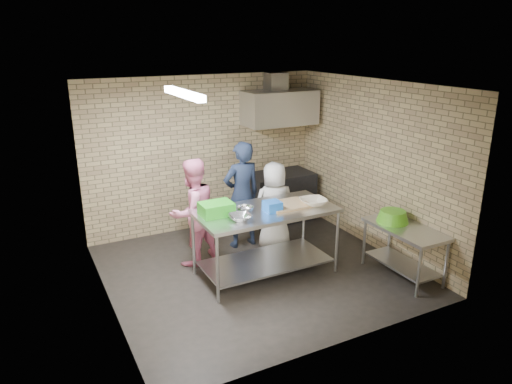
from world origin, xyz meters
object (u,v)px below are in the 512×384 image
prep_table (266,242)px  man_navy (242,195)px  stove (280,196)px  green_crate (216,209)px  blue_tub (272,206)px  woman_pink (193,212)px  side_counter (403,252)px  woman_white (274,206)px  bottle_green (296,109)px  green_basin (393,216)px

prep_table → man_navy: bearing=83.2°
stove → green_crate: (-1.96, -1.65, 0.62)m
prep_table → green_crate: bearing=170.3°
stove → blue_tub: 2.31m
prep_table → woman_pink: 1.18m
man_navy → side_counter: bearing=126.3°
side_counter → woman_white: bearing=124.4°
bottle_green → woman_white: bearing=-132.1°
green_basin → woman_pink: (-2.49, 1.53, -0.02)m
blue_tub → side_counter: bearing=-27.9°
prep_table → man_navy: size_ratio=1.13×
blue_tub → bottle_green: bottle_green is taller
stove → bottle_green: size_ratio=8.00×
green_basin → prep_table: bearing=156.7°
prep_table → blue_tub: size_ratio=9.00×
blue_tub → woman_pink: 1.26m
stove → bottle_green: (0.45, 0.24, 1.57)m
prep_table → blue_tub: blue_tub is taller
stove → woman_white: woman_white is taller
green_basin → side_counter: bearing=-85.4°
blue_tub → green_basin: 1.77m
stove → green_crate: size_ratio=2.74×
woman_white → side_counter: bearing=134.5°
woman_white → bottle_green: bearing=-122.0°
man_navy → stove: bearing=-149.1°
stove → blue_tub: (-1.21, -1.87, 0.61)m
side_counter → bottle_green: bearing=90.0°
man_navy → bottle_green: bearing=-150.4°
stove → green_crate: 2.64m
stove → green_basin: (0.43, -2.50, 0.38)m
prep_table → stove: prep_table is taller
woman_pink → stove: bearing=-173.9°
green_basin → stove: bearing=99.8°
bottle_green → woman_white: 2.17m
prep_table → woman_white: woman_white is taller
stove → woman_pink: woman_pink is taller
stove → man_navy: (-1.14, -0.74, 0.43)m
side_counter → woman_pink: 3.11m
prep_table → side_counter: bearing=-29.8°
man_navy → prep_table: bearing=81.2°
woman_pink → woman_white: woman_pink is taller
side_counter → man_navy: (-1.59, 2.01, 0.50)m
side_counter → woman_pink: size_ratio=0.74×
bottle_green → woman_white: size_ratio=0.10×
side_counter → man_navy: 2.61m
bottle_green → man_navy: (-1.59, -0.98, -1.14)m
side_counter → blue_tub: 2.00m
blue_tub → bottle_green: size_ratio=1.46×
blue_tub → woman_white: woman_white is taller
prep_table → woman_white: 0.93m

